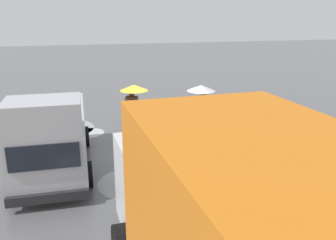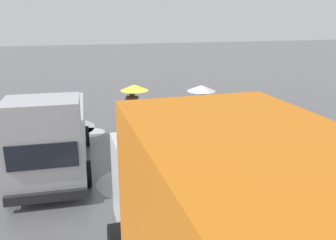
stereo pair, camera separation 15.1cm
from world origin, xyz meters
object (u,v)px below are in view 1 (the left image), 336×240
(cargo_van_parked_right, at_px, (52,133))
(shopping_cart_vendor, at_px, (178,128))
(hand_dolly_boxes, at_px, (146,130))
(pedestrian_black_side, at_px, (133,99))
(pedestrian_pink_side, at_px, (202,99))

(cargo_van_parked_right, distance_m, shopping_cart_vendor, 4.62)
(cargo_van_parked_right, height_order, hand_dolly_boxes, cargo_van_parked_right)
(pedestrian_black_side, bearing_deg, hand_dolly_boxes, 129.79)
(shopping_cart_vendor, xyz_separation_m, pedestrian_pink_side, (-0.94, -0.07, 1.00))
(shopping_cart_vendor, distance_m, hand_dolly_boxes, 1.20)
(cargo_van_parked_right, bearing_deg, hand_dolly_boxes, -152.23)
(pedestrian_black_side, bearing_deg, pedestrian_pink_side, 163.83)
(pedestrian_pink_side, bearing_deg, shopping_cart_vendor, 4.30)
(cargo_van_parked_right, height_order, pedestrian_black_side, cargo_van_parked_right)
(shopping_cart_vendor, relative_size, pedestrian_black_side, 0.47)
(hand_dolly_boxes, height_order, pedestrian_black_side, pedestrian_black_side)
(cargo_van_parked_right, relative_size, pedestrian_black_side, 2.50)
(pedestrian_pink_side, bearing_deg, hand_dolly_boxes, -7.07)
(pedestrian_black_side, bearing_deg, cargo_van_parked_right, 37.18)
(pedestrian_pink_side, xyz_separation_m, pedestrian_black_side, (2.47, -0.72, 0.00))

